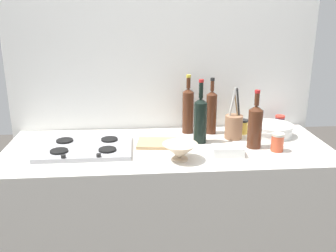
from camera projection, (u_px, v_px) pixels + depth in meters
counter_block at (168, 217)px, 2.21m from camera, size 1.80×0.70×0.90m
backsplash_panel at (163, 83)px, 2.35m from camera, size 1.90×0.06×2.37m
stovetop_hob at (85, 148)px, 2.02m from camera, size 0.50×0.36×0.04m
plate_stack at (271, 130)px, 2.24m from camera, size 0.25×0.25×0.07m
wine_bottle_leftmost at (200, 119)px, 2.10m from camera, size 0.07×0.07×0.36m
wine_bottle_mid_left at (255, 126)px, 2.03m from camera, size 0.08×0.08×0.32m
wine_bottle_mid_right at (188, 110)px, 2.27m from camera, size 0.07×0.07×0.36m
wine_bottle_rightmost at (211, 111)px, 2.26m from camera, size 0.06×0.06×0.34m
mixing_bowl at (180, 151)px, 1.88m from camera, size 0.18×0.18×0.09m
butter_dish at (228, 151)px, 1.94m from camera, size 0.17×0.10×0.05m
utensil_crock at (234, 126)px, 2.19m from camera, size 0.10×0.10×0.31m
condiment_jar_front at (277, 142)px, 2.00m from camera, size 0.07×0.07×0.10m
condiment_jar_rear at (280, 122)px, 2.38m from camera, size 0.06×0.06×0.09m
condiment_jar_spare at (243, 127)px, 2.28m from camera, size 0.06×0.06×0.09m
cutting_board at (157, 143)px, 2.10m from camera, size 0.24×0.19×0.02m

